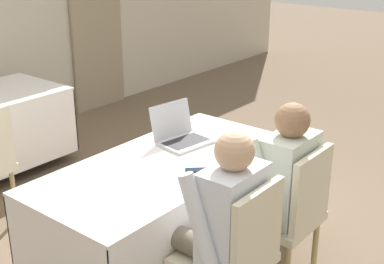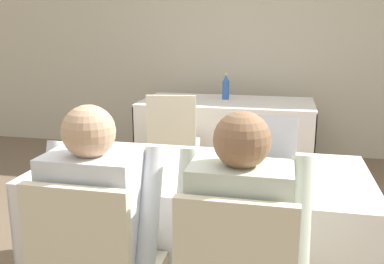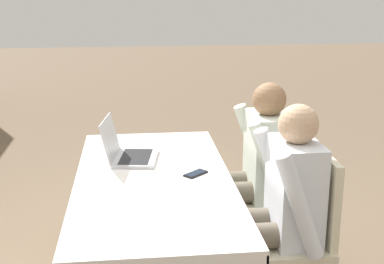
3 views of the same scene
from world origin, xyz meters
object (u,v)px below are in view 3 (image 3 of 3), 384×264
chair_near_right (270,189)px  person_white_shirt (254,165)px  cell_phone (196,174)px  chair_near_left (297,230)px  person_checkered_shirt (279,202)px  laptop (128,152)px

chair_near_right → person_white_shirt: person_white_shirt is taller
cell_phone → chair_near_left: (-0.30, -0.49, -0.22)m
chair_near_right → person_checkered_shirt: bearing=-10.5°
chair_near_left → person_white_shirt: 0.59m
laptop → chair_near_right: bearing=-83.7°
laptop → chair_near_left: 1.08m
laptop → person_checkered_shirt: bearing=-119.7°
chair_near_left → chair_near_right: bearing=-180.0°
laptop → person_checkered_shirt: (-0.59, -0.76, -0.10)m
laptop → cell_phone: size_ratio=2.57×
chair_near_left → person_checkered_shirt: size_ratio=0.78×
chair_near_left → person_checkered_shirt: person_checkered_shirt is taller
laptop → chair_near_left: (-0.59, -0.86, -0.26)m
cell_phone → chair_near_right: bearing=-104.0°
chair_near_right → person_white_shirt: size_ratio=0.78×
cell_phone → person_checkered_shirt: person_checkered_shirt is taller
chair_near_right → person_checkered_shirt: person_checkered_shirt is taller
cell_phone → laptop: bearing=9.6°
chair_near_left → person_white_shirt: size_ratio=0.78×
laptop → person_checkered_shirt: size_ratio=0.32×
laptop → chair_near_left: bearing=-116.2°
cell_phone → chair_near_left: 0.62m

